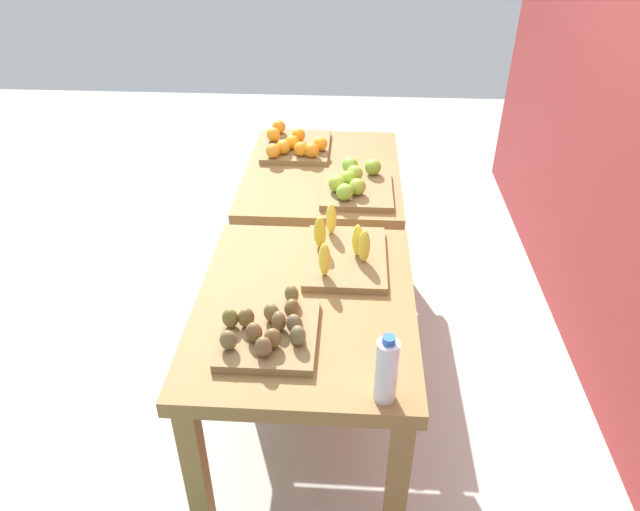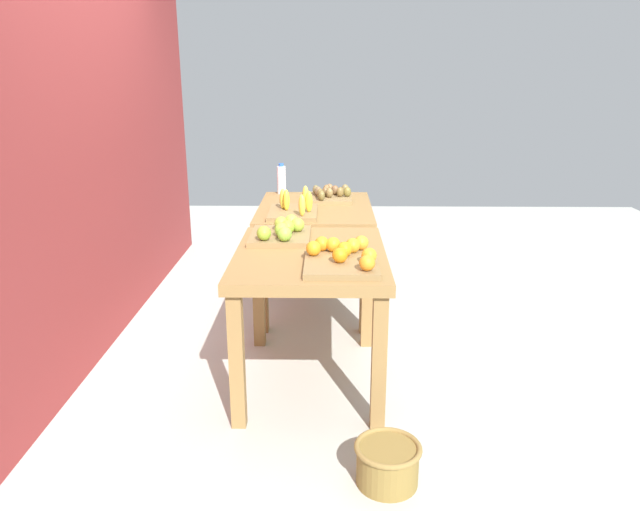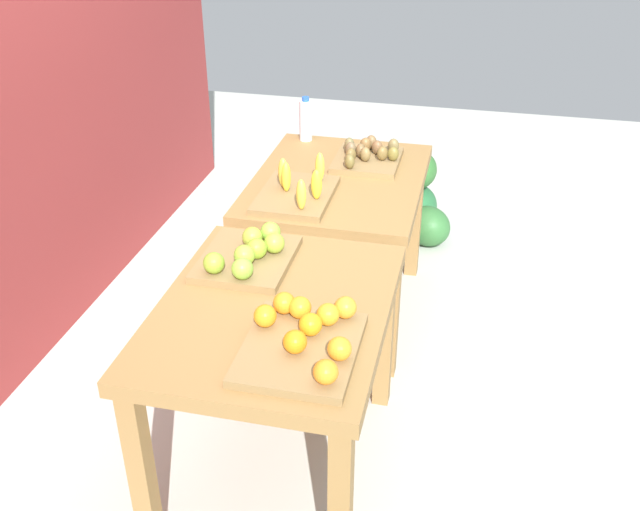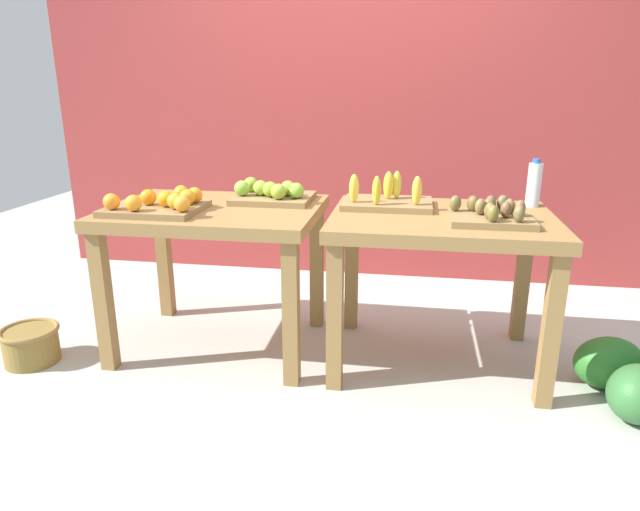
# 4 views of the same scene
# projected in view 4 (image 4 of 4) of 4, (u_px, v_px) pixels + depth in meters

# --- Properties ---
(ground_plane) EXTENTS (8.00, 8.00, 0.00)m
(ground_plane) POSITION_uv_depth(u_px,v_px,m) (325.00, 352.00, 2.93)
(ground_plane) COLOR #B2B6AC
(back_wall) EXTENTS (4.40, 0.12, 3.00)m
(back_wall) POSITION_uv_depth(u_px,v_px,m) (357.00, 60.00, 3.76)
(back_wall) COLOR #973232
(back_wall) RESTS_ON ground_plane
(display_table_left) EXTENTS (1.04, 0.80, 0.76)m
(display_table_left) POSITION_uv_depth(u_px,v_px,m) (216.00, 228.00, 2.83)
(display_table_left) COLOR olive
(display_table_left) RESTS_ON ground_plane
(display_table_right) EXTENTS (1.04, 0.80, 0.76)m
(display_table_right) POSITION_uv_depth(u_px,v_px,m) (441.00, 238.00, 2.65)
(display_table_right) COLOR olive
(display_table_right) RESTS_ON ground_plane
(orange_bin) EXTENTS (0.46, 0.37, 0.11)m
(orange_bin) POSITION_uv_depth(u_px,v_px,m) (160.00, 204.00, 2.66)
(orange_bin) COLOR olive
(orange_bin) RESTS_ON display_table_left
(apple_bin) EXTENTS (0.40, 0.34, 0.11)m
(apple_bin) POSITION_uv_depth(u_px,v_px,m) (272.00, 194.00, 2.90)
(apple_bin) COLOR olive
(apple_bin) RESTS_ON display_table_left
(banana_crate) EXTENTS (0.44, 0.32, 0.17)m
(banana_crate) POSITION_uv_depth(u_px,v_px,m) (387.00, 200.00, 2.78)
(banana_crate) COLOR olive
(banana_crate) RESTS_ON display_table_right
(kiwi_bin) EXTENTS (0.37, 0.32, 0.10)m
(kiwi_bin) POSITION_uv_depth(u_px,v_px,m) (492.00, 214.00, 2.48)
(kiwi_bin) COLOR olive
(kiwi_bin) RESTS_ON display_table_right
(water_bottle) EXTENTS (0.07, 0.07, 0.24)m
(water_bottle) POSITION_uv_depth(u_px,v_px,m) (534.00, 184.00, 2.77)
(water_bottle) COLOR silver
(water_bottle) RESTS_ON display_table_right
(wicker_basket) EXTENTS (0.29, 0.29, 0.18)m
(wicker_basket) POSITION_uv_depth(u_px,v_px,m) (31.00, 344.00, 2.80)
(wicker_basket) COLOR olive
(wicker_basket) RESTS_ON ground_plane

